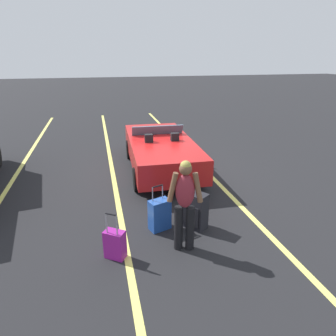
# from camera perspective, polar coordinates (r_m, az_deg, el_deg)

# --- Properties ---
(ground_plane) EXTENTS (80.00, 80.00, 0.00)m
(ground_plane) POSITION_cam_1_polar(r_m,az_deg,el_deg) (8.77, -1.38, -0.35)
(ground_plane) COLOR black
(lot_line_near) EXTENTS (18.00, 0.12, 0.01)m
(lot_line_near) POSITION_cam_1_polar(r_m,az_deg,el_deg) (9.11, 6.51, 0.35)
(lot_line_near) COLOR #EAE066
(lot_line_near) RESTS_ON ground_plane
(lot_line_mid) EXTENTS (18.00, 0.12, 0.01)m
(lot_line_mid) POSITION_cam_1_polar(r_m,az_deg,el_deg) (8.60, -10.66, -1.16)
(lot_line_mid) COLOR #EAE066
(lot_line_mid) RESTS_ON ground_plane
(lot_line_far) EXTENTS (18.00, 0.12, 0.01)m
(lot_line_far) POSITION_cam_1_polar(r_m,az_deg,el_deg) (8.93, -28.21, -2.59)
(lot_line_far) COLOR #EAE066
(lot_line_far) RESTS_ON ground_plane
(convertible_car) EXTENTS (4.21, 1.96, 1.24)m
(convertible_car) POSITION_cam_1_polar(r_m,az_deg,el_deg) (8.77, -1.66, 3.73)
(convertible_car) COLOR red
(convertible_car) RESTS_ON ground_plane
(suitcase_large_black) EXTENTS (0.55, 0.51, 0.74)m
(suitcase_large_black) POSITION_cam_1_polar(r_m,az_deg,el_deg) (5.82, 5.16, -8.21)
(suitcase_large_black) COLOR black
(suitcase_large_black) RESTS_ON ground_plane
(suitcase_medium_bright) EXTENTS (0.36, 0.46, 0.91)m
(suitcase_medium_bright) POSITION_cam_1_polar(r_m,az_deg,el_deg) (5.76, -1.64, -9.06)
(suitcase_medium_bright) COLOR #1E479E
(suitcase_medium_bright) RESTS_ON ground_plane
(suitcase_small_carryon) EXTENTS (0.36, 0.39, 0.87)m
(suitcase_small_carryon) POSITION_cam_1_polar(r_m,az_deg,el_deg) (5.14, -10.28, -14.38)
(suitcase_small_carryon) COLOR #991E8C
(suitcase_small_carryon) RESTS_ON ground_plane
(traveler_person) EXTENTS (0.30, 0.60, 1.65)m
(traveler_person) POSITION_cam_1_polar(r_m,az_deg,el_deg) (4.92, 3.29, -6.50)
(traveler_person) COLOR black
(traveler_person) RESTS_ON ground_plane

